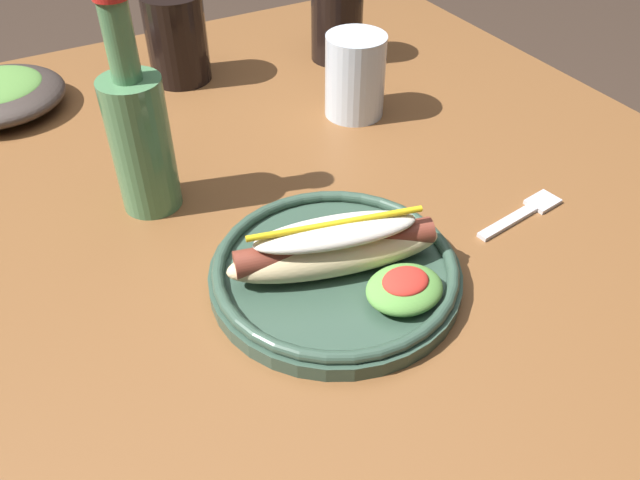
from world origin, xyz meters
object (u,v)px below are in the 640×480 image
soda_cup (177,38)px  glass_bottle (139,134)px  hot_dog_plate (339,266)px  extra_cup (337,20)px  fork (525,212)px  water_cup (355,76)px

soda_cup → glass_bottle: 0.31m
hot_dog_plate → extra_cup: bearing=60.0°
fork → extra_cup: extra_cup is taller
soda_cup → extra_cup: 0.24m
extra_cup → fork: bearing=-92.7°
water_cup → extra_cup: (0.07, 0.16, 0.01)m
soda_cup → glass_bottle: (-0.13, -0.28, 0.03)m
water_cup → glass_bottle: glass_bottle is taller
fork → water_cup: water_cup is taller
water_cup → fork: bearing=-80.6°
hot_dog_plate → glass_bottle: bearing=118.9°
hot_dog_plate → water_cup: bearing=56.0°
hot_dog_plate → soda_cup: bearing=88.0°
fork → water_cup: 0.29m
fork → glass_bottle: size_ratio=0.50×
soda_cup → glass_bottle: glass_bottle is taller
water_cup → glass_bottle: (-0.30, -0.07, 0.03)m
hot_dog_plate → extra_cup: (0.25, 0.44, 0.04)m
water_cup → hot_dog_plate: bearing=-124.0°
hot_dog_plate → glass_bottle: size_ratio=1.01×
extra_cup → glass_bottle: 0.44m
hot_dog_plate → extra_cup: size_ratio=2.02×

